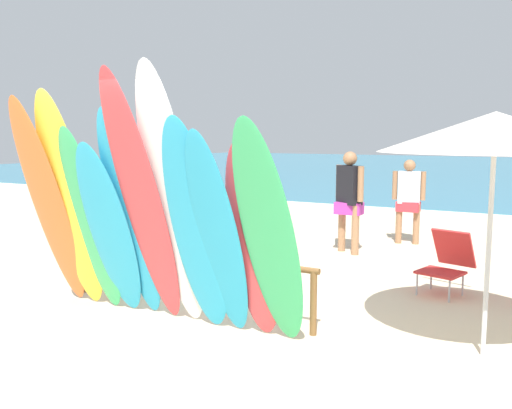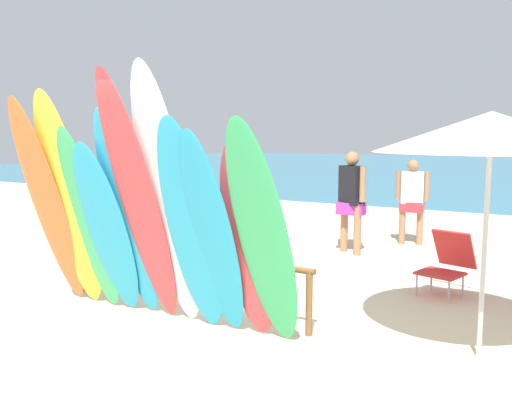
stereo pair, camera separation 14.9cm
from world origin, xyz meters
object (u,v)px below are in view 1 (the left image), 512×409
(surfboard_teal_7, at_px, (196,229))
(beachgoer_near_rack, at_px, (409,196))
(surfboard_teal_3, at_px, (110,231))
(beachgoer_by_water, at_px, (349,195))
(surfboard_red_5, at_px, (143,203))
(surfboard_rack, at_px, (185,264))
(surfboard_white_6, at_px, (172,202))
(surfboard_teal_4, at_px, (130,217))
(surfboard_green_2, at_px, (91,221))
(surfboard_orange_0, at_px, (49,205))
(beach_umbrella, at_px, (495,132))
(surfboard_green_10, at_px, (269,238))
(beach_chair_red, at_px, (447,260))
(surfboard_yellow_1, at_px, (70,203))
(surfboard_teal_8, at_px, (218,237))
(surfboard_red_9, at_px, (253,243))

(surfboard_teal_7, height_order, beachgoer_near_rack, surfboard_teal_7)
(surfboard_teal_3, bearing_deg, beachgoer_by_water, 71.98)
(surfboard_red_5, height_order, surfboard_teal_7, surfboard_red_5)
(surfboard_teal_7, bearing_deg, surfboard_rack, 131.44)
(surfboard_white_6, relative_size, beachgoer_by_water, 1.62)
(surfboard_teal_3, relative_size, surfboard_teal_4, 0.86)
(surfboard_teal_4, relative_size, surfboard_teal_7, 1.04)
(surfboard_teal_3, bearing_deg, surfboard_green_2, 172.16)
(beachgoer_by_water, bearing_deg, surfboard_white_6, -63.67)
(surfboard_teal_4, xyz_separation_m, surfboard_teal_7, (0.87, -0.05, -0.05))
(surfboard_green_2, xyz_separation_m, surfboard_red_5, (0.83, -0.10, 0.27))
(surfboard_orange_0, distance_m, beach_umbrella, 4.70)
(surfboard_green_2, xyz_separation_m, surfboard_white_6, (1.15, -0.04, 0.29))
(surfboard_teal_4, height_order, surfboard_red_5, surfboard_red_5)
(surfboard_orange_0, height_order, surfboard_green_10, surfboard_orange_0)
(beachgoer_near_rack, height_order, beach_umbrella, beach_umbrella)
(surfboard_green_10, bearing_deg, surfboard_orange_0, -174.58)
(surfboard_red_5, xyz_separation_m, beachgoer_near_rack, (1.36, 5.77, -0.42))
(surfboard_teal_3, distance_m, surfboard_teal_7, 1.15)
(beachgoer_near_rack, bearing_deg, surfboard_teal_7, -110.80)
(surfboard_rack, xyz_separation_m, surfboard_teal_4, (-0.29, -0.56, 0.59))
(beach_chair_red, bearing_deg, surfboard_white_6, -112.41)
(surfboard_rack, relative_size, surfboard_green_2, 1.50)
(surfboard_white_6, bearing_deg, surfboard_teal_3, 173.92)
(surfboard_orange_0, bearing_deg, surfboard_teal_3, 2.14)
(surfboard_teal_3, bearing_deg, surfboard_yellow_1, 177.56)
(surfboard_teal_4, relative_size, beachgoer_by_water, 1.38)
(surfboard_rack, distance_m, surfboard_white_6, 1.05)
(surfboard_yellow_1, height_order, surfboard_teal_3, surfboard_yellow_1)
(surfboard_rack, xyz_separation_m, surfboard_teal_3, (-0.55, -0.59, 0.42))
(surfboard_teal_8, bearing_deg, surfboard_rack, 145.09)
(surfboard_rack, relative_size, surfboard_teal_7, 1.42)
(surfboard_teal_8, bearing_deg, surfboard_orange_0, -177.83)
(surfboard_orange_0, xyz_separation_m, surfboard_green_2, (0.56, 0.08, -0.16))
(surfboard_yellow_1, distance_m, surfboard_green_2, 0.33)
(surfboard_orange_0, distance_m, beachgoer_by_water, 4.93)
(surfboard_teal_8, height_order, surfboard_red_9, surfboard_teal_8)
(surfboard_green_10, bearing_deg, surfboard_yellow_1, -175.66)
(surfboard_teal_3, bearing_deg, beachgoer_near_rack, 68.61)
(surfboard_white_6, xyz_separation_m, beachgoer_near_rack, (1.04, 5.71, -0.45))
(surfboard_white_6, bearing_deg, surfboard_red_9, 3.27)
(surfboard_yellow_1, xyz_separation_m, surfboard_teal_7, (1.71, -0.01, -0.15))
(surfboard_yellow_1, distance_m, beach_umbrella, 4.41)
(surfboard_teal_7, height_order, beach_umbrella, beach_umbrella)
(beach_chair_red, height_order, beach_umbrella, beach_umbrella)
(surfboard_rack, relative_size, beach_chair_red, 3.91)
(surfboard_red_5, bearing_deg, surfboard_yellow_1, 179.67)
(surfboard_teal_4, distance_m, surfboard_teal_8, 1.13)
(surfboard_teal_7, height_order, surfboard_green_10, surfboard_teal_7)
(surfboard_green_2, height_order, beach_chair_red, surfboard_green_2)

